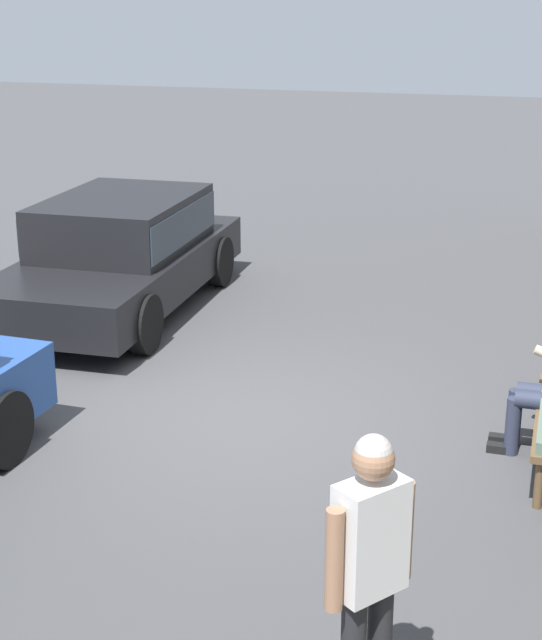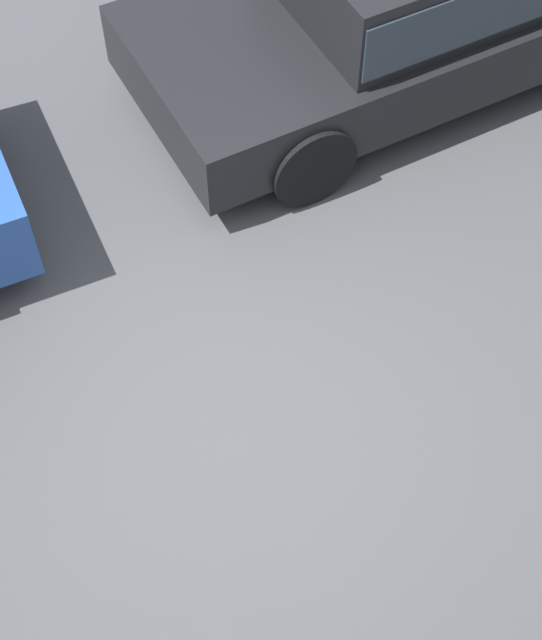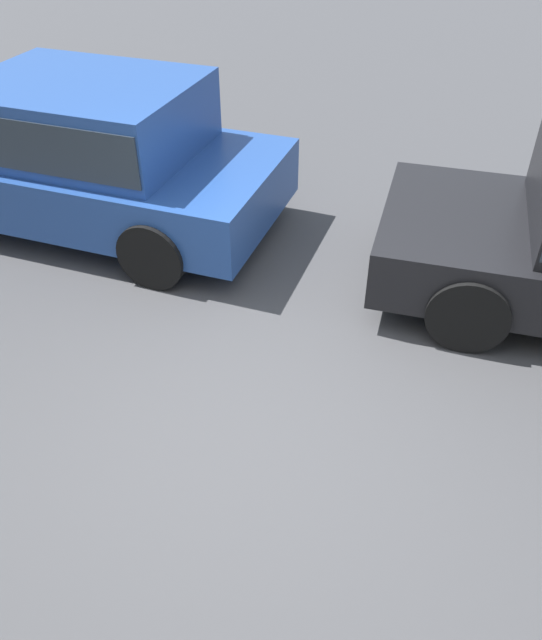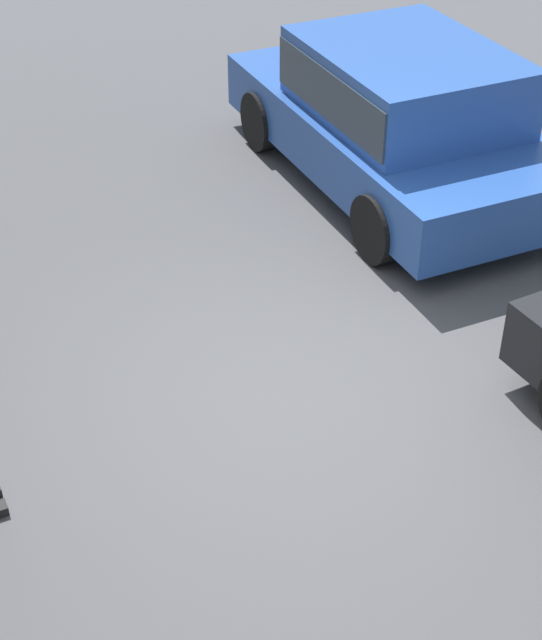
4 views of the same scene
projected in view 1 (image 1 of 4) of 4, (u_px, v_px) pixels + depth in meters
The scene contains 3 objects.
ground_plane at pixel (246, 420), 8.93m from camera, with size 60.00×60.00×0.00m, color #424244.
parked_car_near at pixel (121, 248), 11.83m from camera, with size 4.32×2.01×1.37m.
pedestrian_standing at pixel (369, 565), 4.83m from camera, with size 0.46×0.37×1.73m.
Camera 1 is at (7.75, 2.60, 3.72)m, focal length 55.00 mm.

